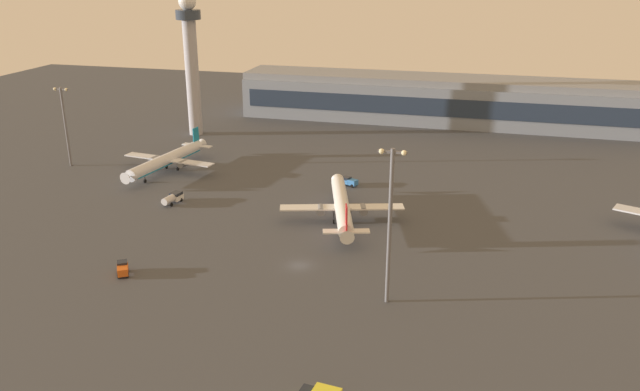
{
  "coord_description": "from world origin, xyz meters",
  "views": [
    {
      "loc": [
        32.31,
        -107.07,
        55.76
      ],
      "look_at": [
        -3.33,
        28.43,
        4.0
      ],
      "focal_mm": 35.97,
      "sensor_mm": 36.0,
      "label": 1
    }
  ],
  "objects_px": {
    "fuel_truck": "(173,198)",
    "apron_light_east": "(65,121)",
    "airplane_mid_apron": "(168,160)",
    "baggage_tractor": "(123,268)",
    "airplane_terminal_side": "(342,206)",
    "apron_light_west": "(390,218)",
    "cargo_loader": "(350,181)",
    "control_tower": "(191,56)"
  },
  "relations": [
    {
      "from": "control_tower",
      "to": "cargo_loader",
      "type": "height_order",
      "value": "control_tower"
    },
    {
      "from": "airplane_mid_apron",
      "to": "apron_light_east",
      "type": "height_order",
      "value": "apron_light_east"
    },
    {
      "from": "cargo_loader",
      "to": "baggage_tractor",
      "type": "height_order",
      "value": "same"
    },
    {
      "from": "cargo_loader",
      "to": "apron_light_east",
      "type": "distance_m",
      "value": 82.19
    },
    {
      "from": "airplane_terminal_side",
      "to": "airplane_mid_apron",
      "type": "relative_size",
      "value": 0.99
    },
    {
      "from": "airplane_mid_apron",
      "to": "baggage_tractor",
      "type": "xyz_separation_m",
      "value": [
        20.94,
        -58.91,
        -2.3
      ]
    },
    {
      "from": "airplane_terminal_side",
      "to": "cargo_loader",
      "type": "distance_m",
      "value": 24.18
    },
    {
      "from": "airplane_terminal_side",
      "to": "fuel_truck",
      "type": "xyz_separation_m",
      "value": [
        -42.17,
        0.27,
        -2.12
      ]
    },
    {
      "from": "control_tower",
      "to": "apron_light_west",
      "type": "bearing_deg",
      "value": -49.97
    },
    {
      "from": "control_tower",
      "to": "airplane_mid_apron",
      "type": "relative_size",
      "value": 1.29
    },
    {
      "from": "airplane_terminal_side",
      "to": "fuel_truck",
      "type": "height_order",
      "value": "airplane_terminal_side"
    },
    {
      "from": "fuel_truck",
      "to": "apron_light_east",
      "type": "bearing_deg",
      "value": 163.8
    },
    {
      "from": "airplane_mid_apron",
      "to": "apron_light_east",
      "type": "xyz_separation_m",
      "value": [
        -29.71,
        -2.14,
        9.64
      ]
    },
    {
      "from": "airplane_terminal_side",
      "to": "airplane_mid_apron",
      "type": "height_order",
      "value": "airplane_terminal_side"
    },
    {
      "from": "airplane_terminal_side",
      "to": "apron_light_west",
      "type": "height_order",
      "value": "apron_light_west"
    },
    {
      "from": "baggage_tractor",
      "to": "fuel_truck",
      "type": "bearing_deg",
      "value": 71.22
    },
    {
      "from": "fuel_truck",
      "to": "apron_light_east",
      "type": "xyz_separation_m",
      "value": [
        -42.46,
        20.24,
        11.76
      ]
    },
    {
      "from": "airplane_mid_apron",
      "to": "apron_light_east",
      "type": "bearing_deg",
      "value": 12.46
    },
    {
      "from": "baggage_tractor",
      "to": "apron_light_east",
      "type": "xyz_separation_m",
      "value": [
        -50.65,
        56.77,
        11.94
      ]
    },
    {
      "from": "control_tower",
      "to": "cargo_loader",
      "type": "distance_m",
      "value": 76.9
    },
    {
      "from": "airplane_terminal_side",
      "to": "fuel_truck",
      "type": "distance_m",
      "value": 42.22
    },
    {
      "from": "airplane_terminal_side",
      "to": "apron_light_west",
      "type": "distance_m",
      "value": 39.23
    },
    {
      "from": "airplane_mid_apron",
      "to": "cargo_loader",
      "type": "xyz_separation_m",
      "value": [
        51.54,
        1.18,
        -2.3
      ]
    },
    {
      "from": "airplane_terminal_side",
      "to": "baggage_tractor",
      "type": "distance_m",
      "value": 49.74
    },
    {
      "from": "fuel_truck",
      "to": "apron_light_west",
      "type": "xyz_separation_m",
      "value": [
        57.93,
        -34.08,
        14.29
      ]
    },
    {
      "from": "airplane_terminal_side",
      "to": "control_tower",
      "type": "bearing_deg",
      "value": 119.86
    },
    {
      "from": "apron_light_east",
      "to": "apron_light_west",
      "type": "bearing_deg",
      "value": -28.42
    },
    {
      "from": "control_tower",
      "to": "cargo_loader",
      "type": "relative_size",
      "value": 10.06
    },
    {
      "from": "apron_light_west",
      "to": "airplane_mid_apron",
      "type": "bearing_deg",
      "value": 141.38
    },
    {
      "from": "control_tower",
      "to": "cargo_loader",
      "type": "bearing_deg",
      "value": -31.99
    },
    {
      "from": "fuel_truck",
      "to": "baggage_tractor",
      "type": "height_order",
      "value": "fuel_truck"
    },
    {
      "from": "apron_light_east",
      "to": "airplane_mid_apron",
      "type": "bearing_deg",
      "value": 4.12
    },
    {
      "from": "baggage_tractor",
      "to": "airplane_mid_apron",
      "type": "bearing_deg",
      "value": 78.15
    },
    {
      "from": "control_tower",
      "to": "airplane_mid_apron",
      "type": "xyz_separation_m",
      "value": [
        10.09,
        -39.68,
        -22.85
      ]
    },
    {
      "from": "baggage_tractor",
      "to": "apron_light_west",
      "type": "height_order",
      "value": "apron_light_west"
    },
    {
      "from": "cargo_loader",
      "to": "apron_light_west",
      "type": "distance_m",
      "value": 62.43
    },
    {
      "from": "fuel_truck",
      "to": "apron_light_west",
      "type": "relative_size",
      "value": 0.24
    },
    {
      "from": "baggage_tractor",
      "to": "apron_light_west",
      "type": "relative_size",
      "value": 0.17
    },
    {
      "from": "airplane_terminal_side",
      "to": "apron_light_west",
      "type": "bearing_deg",
      "value": -81.34
    },
    {
      "from": "airplane_mid_apron",
      "to": "control_tower",
      "type": "bearing_deg",
      "value": -67.4
    },
    {
      "from": "cargo_loader",
      "to": "baggage_tractor",
      "type": "bearing_deg",
      "value": 176.68
    },
    {
      "from": "airplane_terminal_side",
      "to": "cargo_loader",
      "type": "height_order",
      "value": "airplane_terminal_side"
    }
  ]
}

